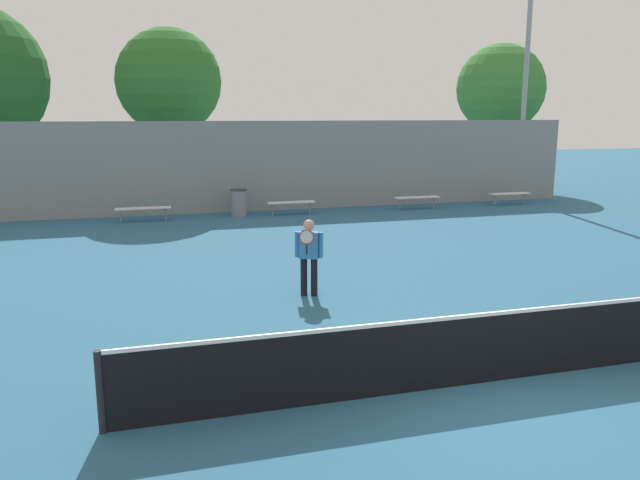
% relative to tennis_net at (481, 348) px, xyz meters
% --- Properties ---
extents(ground_plane, '(100.00, 100.00, 0.00)m').
position_rel_tennis_net_xyz_m(ground_plane, '(0.00, 0.00, -0.53)').
color(ground_plane, '#285B7A').
extents(tennis_net, '(10.21, 0.09, 1.04)m').
position_rel_tennis_net_xyz_m(tennis_net, '(0.00, 0.00, 0.00)').
color(tennis_net, black).
rests_on(tennis_net, ground_plane).
extents(tennis_player, '(0.55, 0.50, 1.62)m').
position_rel_tennis_net_xyz_m(tennis_player, '(-1.18, 4.86, 0.40)').
color(tennis_player, black).
rests_on(tennis_player, ground_plane).
extents(bench_courtside_near, '(1.80, 0.40, 0.49)m').
position_rel_tennis_net_xyz_m(bench_courtside_near, '(0.99, 15.42, -0.08)').
color(bench_courtside_near, white).
rests_on(bench_courtside_near, ground_plane).
extents(bench_courtside_far, '(1.77, 0.40, 0.49)m').
position_rel_tennis_net_xyz_m(bench_courtside_far, '(10.43, 15.42, -0.08)').
color(bench_courtside_far, white).
rests_on(bench_courtside_far, ground_plane).
extents(bench_adjacent_court, '(1.92, 0.40, 0.49)m').
position_rel_tennis_net_xyz_m(bench_adjacent_court, '(-4.40, 15.42, -0.08)').
color(bench_adjacent_court, white).
rests_on(bench_adjacent_court, ground_plane).
extents(bench_by_gate, '(1.86, 0.40, 0.49)m').
position_rel_tennis_net_xyz_m(bench_by_gate, '(6.19, 15.42, -0.08)').
color(bench_by_gate, white).
rests_on(bench_by_gate, ground_plane).
extents(light_pole_far_right, '(0.90, 0.60, 10.10)m').
position_rel_tennis_net_xyz_m(light_pole_far_right, '(11.91, 17.02, 5.68)').
color(light_pole_far_right, '#939399').
rests_on(light_pole_far_right, ground_plane).
extents(trash_bin, '(0.64, 0.64, 0.99)m').
position_rel_tennis_net_xyz_m(trash_bin, '(-0.95, 15.72, -0.03)').
color(trash_bin, gray).
rests_on(trash_bin, ground_plane).
extents(back_fence, '(26.99, 0.06, 3.48)m').
position_rel_tennis_net_xyz_m(back_fence, '(0.00, 16.70, 1.21)').
color(back_fence, gray).
rests_on(back_fence, ground_plane).
extents(tree_green_broad, '(4.30, 4.30, 7.21)m').
position_rel_tennis_net_xyz_m(tree_green_broad, '(-3.08, 19.75, 4.49)').
color(tree_green_broad, brown).
rests_on(tree_green_broad, ground_plane).
extents(tree_dark_dense, '(4.39, 4.39, 7.20)m').
position_rel_tennis_net_xyz_m(tree_dark_dense, '(13.19, 21.00, 4.44)').
color(tree_dark_dense, brown).
rests_on(tree_dark_dense, ground_plane).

